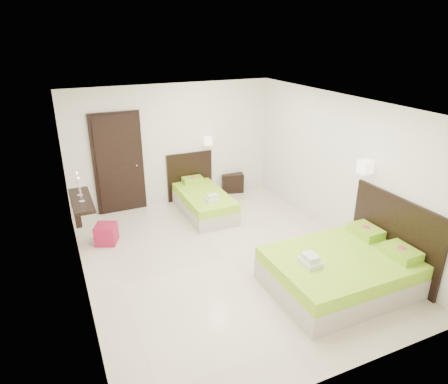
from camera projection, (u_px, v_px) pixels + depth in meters
name	position (u px, v px, depth m)	size (l,w,h in m)	color
floor	(226.00, 259.00, 6.77)	(5.50, 5.50, 0.00)	beige
bed_single	(203.00, 200.00, 8.45)	(1.05, 1.75, 1.44)	#C0B6A3
bed_double	(344.00, 268.00, 5.95)	(2.06, 1.75, 1.70)	#C0B6A3
nightstand	(231.00, 181.00, 9.58)	(0.51, 0.46, 0.46)	black
ottoman	(106.00, 234.00, 7.22)	(0.36, 0.36, 0.36)	maroon
door	(119.00, 164.00, 8.20)	(1.02, 0.15, 2.14)	black
console_shelf	(81.00, 201.00, 7.02)	(0.35, 1.20, 0.78)	black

